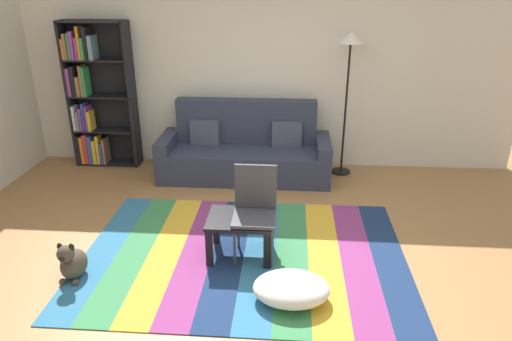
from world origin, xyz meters
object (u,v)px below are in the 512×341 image
Objects in this scene: standing_lamp at (350,57)px; folding_chair at (255,204)px; dog at (72,262)px; tv_remote at (239,215)px; coffee_table at (240,225)px; bookshelf at (94,98)px; couch at (245,152)px; pouf at (291,289)px.

standing_lamp is 2.58m from folding_chair.
dog is 0.21× the size of standing_lamp.
standing_lamp is at bearing 83.71° from tv_remote.
coffee_table is 1.54m from dog.
coffee_table is 4.10× the size of tv_remote.
dog is 4.00m from standing_lamp.
bookshelf is 3.26× the size of coffee_table.
tv_remote is (2.26, -2.23, -0.54)m from bookshelf.
bookshelf reaches higher than standing_lamp.
tv_remote reaches higher than dog.
couch is at bearing -172.02° from standing_lamp.
dog is (-1.32, -2.46, -0.18)m from couch.
bookshelf reaches higher than folding_chair.
dog is at bearing -161.85° from coffee_table.
bookshelf reaches higher than coffee_table.
couch is at bearing 94.11° from coffee_table.
standing_lamp reaches higher than tv_remote.
coffee_table is 0.68× the size of folding_chair.
standing_lamp is (3.45, -0.10, 0.61)m from bookshelf.
bookshelf is 3.31m from folding_chair.
folding_chair reaches higher than tv_remote.
couch is 3.52× the size of pouf.
bookshelf is at bearing 172.43° from couch.
tv_remote is (0.13, -1.95, 0.09)m from couch.
couch is at bearing 61.86° from dog.
pouf is 0.91m from tv_remote.
folding_chair is (0.14, 0.05, 0.20)m from coffee_table.
bookshelf reaches higher than couch.
couch reaches higher than dog.
folding_chair is (0.16, 0.01, 0.11)m from tv_remote.
standing_lamp is at bearing 7.98° from couch.
tv_remote is (1.44, 0.51, 0.27)m from dog.
tv_remote is 0.19m from folding_chair.
couch reaches higher than tv_remote.
bookshelf is 3.51m from standing_lamp.
couch is at bearing 116.68° from tv_remote.
tv_remote is 0.17× the size of folding_chair.
dog is 0.44× the size of folding_chair.
standing_lamp reaches higher than couch.
tv_remote is (-1.20, -2.13, -1.15)m from standing_lamp.
dog is (-1.46, -0.48, -0.17)m from coffee_table.
bookshelf is 5.04× the size of dog.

